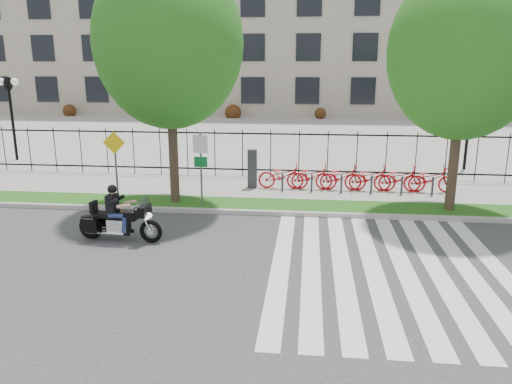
# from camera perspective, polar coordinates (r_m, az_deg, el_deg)

# --- Properties ---
(ground) EXTENTS (120.00, 120.00, 0.00)m
(ground) POSITION_cam_1_polar(r_m,az_deg,el_deg) (12.88, -7.03, -7.74)
(ground) COLOR #323235
(ground) RESTS_ON ground
(curb) EXTENTS (60.00, 0.20, 0.15)m
(curb) POSITION_cam_1_polar(r_m,az_deg,el_deg) (16.65, -3.87, -2.24)
(curb) COLOR #A2A098
(curb) RESTS_ON ground
(grass_verge) EXTENTS (60.00, 1.50, 0.15)m
(grass_verge) POSITION_cam_1_polar(r_m,az_deg,el_deg) (17.45, -3.39, -1.44)
(grass_verge) COLOR #204B12
(grass_verge) RESTS_ON ground
(sidewalk) EXTENTS (60.00, 3.50, 0.15)m
(sidewalk) POSITION_cam_1_polar(r_m,az_deg,el_deg) (19.84, -2.20, 0.51)
(sidewalk) COLOR gray
(sidewalk) RESTS_ON ground
(plaza) EXTENTS (80.00, 34.00, 0.10)m
(plaza) POSITION_cam_1_polar(r_m,az_deg,el_deg) (37.02, 1.75, 6.97)
(plaza) COLOR gray
(plaza) RESTS_ON ground
(crosswalk_stripes) EXTENTS (5.70, 8.00, 0.01)m
(crosswalk_stripes) POSITION_cam_1_polar(r_m,az_deg,el_deg) (12.72, 14.89, -8.40)
(crosswalk_stripes) COLOR silver
(crosswalk_stripes) RESTS_ON ground
(iron_fence) EXTENTS (30.00, 0.06, 2.00)m
(iron_fence) POSITION_cam_1_polar(r_m,az_deg,el_deg) (21.31, -1.55, 4.44)
(iron_fence) COLOR black
(iron_fence) RESTS_ON sidewalk
(office_building) EXTENTS (60.00, 21.90, 20.15)m
(office_building) POSITION_cam_1_polar(r_m,az_deg,el_deg) (56.82, 3.50, 19.55)
(office_building) COLOR #9D937F
(office_building) RESTS_ON ground
(lamp_post_left) EXTENTS (1.06, 0.70, 4.25)m
(lamp_post_left) POSITION_cam_1_polar(r_m,az_deg,el_deg) (27.92, -26.32, 9.60)
(lamp_post_left) COLOR black
(lamp_post_left) RESTS_ON ground
(lamp_post_right) EXTENTS (1.06, 0.70, 4.25)m
(lamp_post_right) POSITION_cam_1_polar(r_m,az_deg,el_deg) (24.72, 23.36, 9.47)
(lamp_post_right) COLOR black
(lamp_post_right) RESTS_ON ground
(street_tree_1) EXTENTS (4.93, 4.93, 8.22)m
(street_tree_1) POSITION_cam_1_polar(r_m,az_deg,el_deg) (17.21, -9.93, 16.50)
(street_tree_1) COLOR #39281F
(street_tree_1) RESTS_ON grass_verge
(street_tree_2) EXTENTS (4.73, 4.73, 7.77)m
(street_tree_2) POSITION_cam_1_polar(r_m,az_deg,el_deg) (17.21, 22.74, 14.52)
(street_tree_2) COLOR #39281F
(street_tree_2) RESTS_ON grass_verge
(bike_share_station) EXTENTS (7.83, 0.87, 1.50)m
(bike_share_station) POSITION_cam_1_polar(r_m,az_deg,el_deg) (19.33, 11.10, 1.66)
(bike_share_station) COLOR #2D2D33
(bike_share_station) RESTS_ON sidewalk
(sign_pole_regulatory) EXTENTS (0.50, 0.09, 2.50)m
(sign_pole_regulatory) POSITION_cam_1_polar(r_m,az_deg,el_deg) (16.86, -6.33, 3.75)
(sign_pole_regulatory) COLOR #59595B
(sign_pole_regulatory) RESTS_ON grass_verge
(sign_pole_warning) EXTENTS (0.78, 0.09, 2.49)m
(sign_pole_warning) POSITION_cam_1_polar(r_m,az_deg,el_deg) (17.75, -15.79, 3.83)
(sign_pole_warning) COLOR #59595B
(sign_pole_warning) RESTS_ON grass_verge
(motorcycle_rider) EXTENTS (2.51, 0.80, 1.94)m
(motorcycle_rider) POSITION_cam_1_polar(r_m,az_deg,el_deg) (14.49, -15.40, -2.93)
(motorcycle_rider) COLOR black
(motorcycle_rider) RESTS_ON ground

